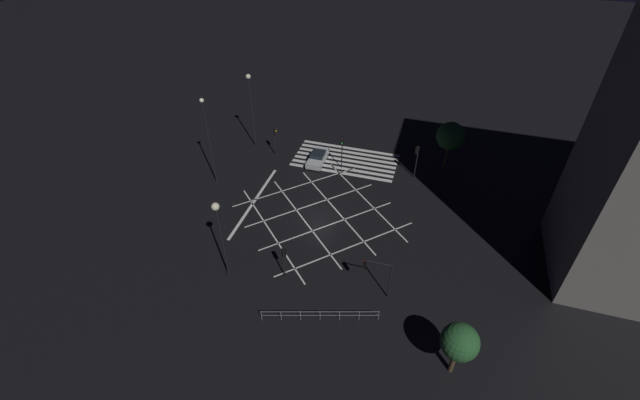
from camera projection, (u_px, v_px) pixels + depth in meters
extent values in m
plane|color=black|center=(320.00, 215.00, 42.84)|extent=(200.00, 200.00, 0.00)
cube|color=silver|center=(340.00, 172.00, 48.58)|extent=(12.03, 0.50, 0.01)
cube|color=silver|center=(342.00, 168.00, 49.25)|extent=(12.03, 0.50, 0.01)
cube|color=silver|center=(344.00, 164.00, 49.93)|extent=(12.03, 0.50, 0.01)
cube|color=silver|center=(345.00, 160.00, 50.60)|extent=(12.03, 0.50, 0.01)
cube|color=silver|center=(347.00, 156.00, 51.27)|extent=(12.03, 0.50, 0.01)
cube|color=silver|center=(349.00, 152.00, 51.94)|extent=(12.03, 0.50, 0.01)
cube|color=silver|center=(351.00, 148.00, 52.62)|extent=(12.03, 0.50, 0.01)
cube|color=silver|center=(297.00, 186.00, 46.52)|extent=(10.49, 10.49, 0.01)
cube|color=silver|center=(365.00, 199.00, 44.81)|extent=(10.49, 10.49, 0.01)
cube|color=silver|center=(312.00, 205.00, 44.06)|extent=(10.49, 10.49, 0.01)
cube|color=silver|center=(335.00, 209.00, 43.49)|extent=(10.49, 10.49, 0.01)
cube|color=silver|center=(329.00, 225.00, 41.61)|extent=(10.49, 10.49, 0.01)
cube|color=silver|center=(304.00, 220.00, 42.18)|extent=(10.49, 10.49, 0.01)
cube|color=silver|center=(347.00, 248.00, 39.16)|extent=(10.49, 10.49, 0.01)
cube|color=silver|center=(271.00, 232.00, 40.87)|extent=(10.49, 10.49, 0.01)
cube|color=silver|center=(254.00, 202.00, 44.46)|extent=(0.30, 12.03, 0.01)
cube|color=beige|center=(608.00, 218.00, 39.39)|extent=(1.40, 0.06, 1.80)
cube|color=beige|center=(567.00, 211.00, 40.19)|extent=(1.40, 0.06, 1.80)
cube|color=beige|center=(627.00, 186.00, 37.08)|extent=(1.40, 0.06, 1.80)
cube|color=black|center=(582.00, 179.00, 37.87)|extent=(1.40, 0.06, 1.80)
cube|color=black|center=(599.00, 143.00, 35.56)|extent=(1.40, 0.06, 1.80)
cube|color=black|center=(619.00, 102.00, 33.24)|extent=(1.40, 0.06, 1.80)
cylinder|color=black|center=(390.00, 281.00, 33.62)|extent=(0.11, 0.11, 3.82)
cylinder|color=black|center=(379.00, 263.00, 32.75)|extent=(2.09, 0.09, 0.09)
cube|color=black|center=(365.00, 264.00, 33.27)|extent=(0.16, 0.28, 0.90)
sphere|color=red|center=(364.00, 261.00, 33.11)|extent=(0.18, 0.18, 0.18)
sphere|color=black|center=(364.00, 264.00, 33.30)|extent=(0.18, 0.18, 0.18)
sphere|color=black|center=(363.00, 267.00, 33.48)|extent=(0.18, 0.18, 0.18)
cube|color=black|center=(366.00, 264.00, 33.25)|extent=(0.02, 0.36, 0.98)
cylinder|color=black|center=(284.00, 263.00, 35.44)|extent=(0.11, 0.11, 3.34)
cube|color=black|center=(284.00, 252.00, 34.81)|extent=(0.28, 0.16, 0.90)
sphere|color=red|center=(284.00, 249.00, 34.70)|extent=(0.18, 0.18, 0.18)
sphere|color=black|center=(285.00, 251.00, 34.89)|extent=(0.18, 0.18, 0.18)
sphere|color=black|center=(285.00, 254.00, 35.08)|extent=(0.18, 0.18, 0.18)
cube|color=black|center=(284.00, 253.00, 34.74)|extent=(0.36, 0.02, 0.98)
cylinder|color=black|center=(275.00, 141.00, 50.36)|extent=(0.11, 0.11, 3.77)
cube|color=black|center=(275.00, 131.00, 49.46)|extent=(0.16, 0.28, 0.90)
sphere|color=black|center=(276.00, 129.00, 49.25)|extent=(0.18, 0.18, 0.18)
sphere|color=orange|center=(276.00, 131.00, 49.44)|extent=(0.18, 0.18, 0.18)
sphere|color=black|center=(276.00, 133.00, 49.62)|extent=(0.18, 0.18, 0.18)
cube|color=black|center=(274.00, 131.00, 49.48)|extent=(0.02, 0.36, 0.98)
cylinder|color=black|center=(416.00, 162.00, 46.62)|extent=(0.11, 0.11, 4.00)
cube|color=black|center=(417.00, 150.00, 45.71)|extent=(0.16, 0.28, 0.90)
sphere|color=black|center=(416.00, 148.00, 45.55)|extent=(0.18, 0.18, 0.18)
sphere|color=orange|center=(416.00, 150.00, 45.74)|extent=(0.18, 0.18, 0.18)
sphere|color=black|center=(416.00, 153.00, 45.93)|extent=(0.18, 0.18, 0.18)
cube|color=black|center=(418.00, 151.00, 45.69)|extent=(0.02, 0.36, 0.98)
cylinder|color=black|center=(342.00, 152.00, 48.09)|extent=(0.11, 0.11, 4.14)
cube|color=black|center=(342.00, 141.00, 47.01)|extent=(0.28, 0.16, 0.90)
sphere|color=black|center=(342.00, 139.00, 46.74)|extent=(0.18, 0.18, 0.18)
sphere|color=black|center=(342.00, 141.00, 46.93)|extent=(0.18, 0.18, 0.18)
sphere|color=green|center=(342.00, 144.00, 47.11)|extent=(0.18, 0.18, 0.18)
cube|color=black|center=(342.00, 140.00, 47.08)|extent=(0.36, 0.02, 0.98)
cylinder|color=black|center=(252.00, 114.00, 50.38)|extent=(0.14, 0.14, 8.78)
sphere|color=#F4EAC6|center=(248.00, 77.00, 47.53)|extent=(0.57, 0.57, 0.57)
cylinder|color=black|center=(210.00, 144.00, 44.23)|extent=(0.14, 0.14, 9.56)
sphere|color=#F4EAC6|center=(202.00, 100.00, 41.16)|extent=(0.45, 0.45, 0.45)
cylinder|color=black|center=(223.00, 245.00, 34.22)|extent=(0.14, 0.14, 7.50)
sphere|color=#F4EAC6|center=(215.00, 207.00, 31.75)|extent=(0.64, 0.64, 0.64)
cylinder|color=#473323|center=(446.00, 158.00, 47.95)|extent=(0.28, 0.28, 3.29)
sphere|color=#235128|center=(451.00, 136.00, 46.20)|extent=(3.08, 3.08, 3.08)
cylinder|color=#473323|center=(453.00, 360.00, 29.05)|extent=(0.34, 0.34, 2.48)
sphere|color=#235128|center=(460.00, 342.00, 27.68)|extent=(2.55, 2.55, 2.55)
cube|color=#B7BABC|center=(318.00, 159.00, 49.92)|extent=(1.73, 4.03, 0.62)
cube|color=black|center=(318.00, 154.00, 49.66)|extent=(1.52, 1.69, 0.45)
sphere|color=white|center=(317.00, 169.00, 48.37)|extent=(0.16, 0.16, 0.16)
sphere|color=white|center=(308.00, 167.00, 48.61)|extent=(0.16, 0.16, 0.16)
cylinder|color=black|center=(321.00, 167.00, 48.92)|extent=(0.20, 0.68, 0.68)
cylinder|color=black|center=(308.00, 164.00, 49.26)|extent=(0.20, 0.68, 0.68)
cylinder|color=black|center=(327.00, 155.00, 50.79)|extent=(0.20, 0.68, 0.68)
cylinder|color=black|center=(315.00, 153.00, 51.12)|extent=(0.20, 0.68, 0.68)
cylinder|color=gray|center=(261.00, 316.00, 32.74)|extent=(0.05, 0.05, 1.05)
cylinder|color=gray|center=(281.00, 316.00, 32.74)|extent=(0.05, 0.05, 1.05)
cylinder|color=gray|center=(300.00, 316.00, 32.74)|extent=(0.05, 0.05, 1.05)
cylinder|color=gray|center=(320.00, 316.00, 32.74)|extent=(0.05, 0.05, 1.05)
cylinder|color=gray|center=(340.00, 316.00, 32.74)|extent=(0.05, 0.05, 1.05)
cylinder|color=gray|center=(359.00, 316.00, 32.74)|extent=(0.05, 0.05, 1.05)
cylinder|color=gray|center=(379.00, 316.00, 32.74)|extent=(0.05, 0.05, 1.05)
cylinder|color=gray|center=(320.00, 312.00, 32.44)|extent=(8.62, 2.64, 0.04)
cylinder|color=gray|center=(320.00, 315.00, 32.71)|extent=(8.62, 2.64, 0.04)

